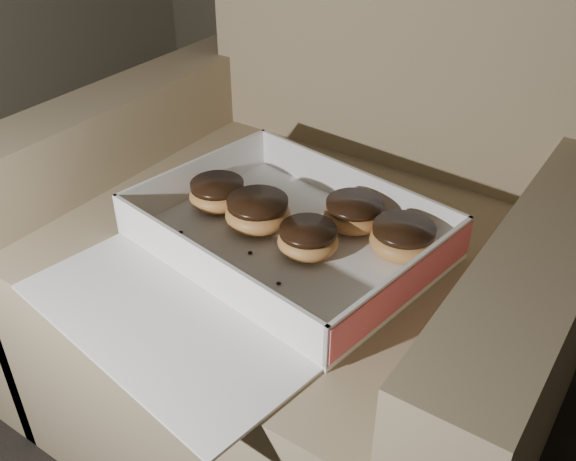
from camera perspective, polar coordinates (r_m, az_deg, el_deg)
The scene contains 10 objects.
armchair at distance 1.13m, azimuth 1.77°, elevation -3.43°, with size 0.88×0.74×0.92m.
bakery_box at distance 0.93m, azimuth -1.74°, elevation -1.90°, with size 0.50×0.56×0.07m.
donut_a at distance 0.94m, azimuth 10.19°, elevation -0.76°, with size 0.10×0.10×0.05m.
donut_b at distance 1.04m, azimuth -6.27°, elevation 3.25°, with size 0.09×0.09×0.05m.
donut_c at distance 0.93m, azimuth 1.78°, elevation -0.82°, with size 0.09×0.09×0.04m.
donut_d at distance 0.98m, azimuth -2.70°, elevation 1.60°, with size 0.10×0.10×0.05m.
donut_e at distance 0.99m, azimuth 5.88°, elevation 1.51°, with size 0.09×0.09×0.05m.
crumb_a at distance 1.00m, azimuth -9.50°, elevation -0.16°, with size 0.01×0.01×0.00m, color black.
crumb_b at distance 0.88m, azimuth -0.84°, elevation -4.72°, with size 0.01×0.01×0.00m, color black.
crumb_c at distance 0.94m, azimuth -3.39°, elevation -1.98°, with size 0.01×0.01×0.00m, color black.
Camera 1 is at (-0.07, 0.26, 0.97)m, focal length 40.00 mm.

